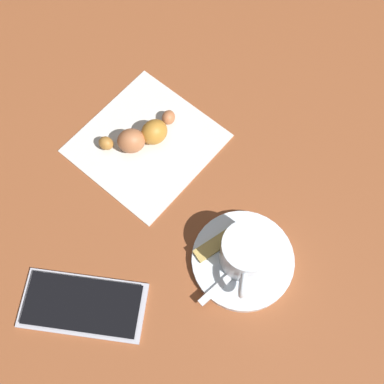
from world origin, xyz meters
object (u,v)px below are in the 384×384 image
object	(u,v)px
teaspoon	(247,261)
sugar_packet	(219,242)
croissant	(142,135)
cell_phone	(83,305)
saucer	(243,260)
espresso_cup	(246,253)
napkin	(146,143)

from	to	relation	value
teaspoon	sugar_packet	bearing A→B (deg)	175.37
sugar_packet	croissant	xyz separation A→B (m)	(-0.17, 0.08, 0.01)
cell_phone	saucer	bearing A→B (deg)	46.67
saucer	sugar_packet	xyz separation A→B (m)	(-0.04, 0.00, 0.01)
espresso_cup	croissant	distance (m)	0.22
croissant	cell_phone	size ratio (longest dim) A/B	0.59
croissant	espresso_cup	bearing A→B (deg)	-21.33
espresso_cup	croissant	bearing A→B (deg)	158.67
sugar_packet	cell_phone	bearing A→B (deg)	-9.24
saucer	teaspoon	xyz separation A→B (m)	(0.01, -0.00, 0.01)
croissant	cell_phone	world-z (taller)	croissant
sugar_packet	croissant	world-z (taller)	croissant
teaspoon	sugar_packet	distance (m)	0.04
espresso_cup	teaspoon	xyz separation A→B (m)	(0.00, -0.00, -0.03)
cell_phone	sugar_packet	bearing A→B (deg)	55.44
teaspoon	napkin	bearing A→B (deg)	158.10
sugar_packet	croissant	bearing A→B (deg)	-89.76
croissant	cell_phone	distance (m)	0.24
espresso_cup	croissant	size ratio (longest dim) A/B	0.86
saucer	sugar_packet	distance (m)	0.04
saucer	croissant	distance (m)	0.22
napkin	croissant	bearing A→B (deg)	-171.25
sugar_packet	espresso_cup	bearing A→B (deg)	112.55
napkin	croissant	world-z (taller)	croissant
espresso_cup	cell_phone	bearing A→B (deg)	-133.45
espresso_cup	croissant	world-z (taller)	espresso_cup
espresso_cup	cell_phone	size ratio (longest dim) A/B	0.51
teaspoon	napkin	world-z (taller)	teaspoon
teaspoon	cell_phone	size ratio (longest dim) A/B	0.69
teaspoon	croissant	xyz separation A→B (m)	(-0.21, 0.08, 0.01)
croissant	napkin	bearing A→B (deg)	8.75
espresso_cup	cell_phone	world-z (taller)	espresso_cup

